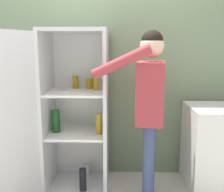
# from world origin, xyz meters

# --- Properties ---
(wall_back) EXTENTS (7.00, 0.06, 2.55)m
(wall_back) POSITION_xyz_m (0.00, 0.98, 1.27)
(wall_back) COLOR gray
(wall_back) RESTS_ON ground_plane
(refrigerator) EXTENTS (1.06, 1.14, 1.68)m
(refrigerator) POSITION_xyz_m (-0.29, 0.55, 0.83)
(refrigerator) COLOR silver
(refrigerator) RESTS_ON ground_plane
(person) EXTENTS (0.70, 0.58, 1.65)m
(person) POSITION_xyz_m (0.57, 0.39, 1.05)
(person) COLOR #384770
(person) RESTS_ON ground_plane
(counter) EXTENTS (0.70, 0.62, 0.90)m
(counter) POSITION_xyz_m (1.36, 0.62, 0.45)
(counter) COLOR white
(counter) RESTS_ON ground_plane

